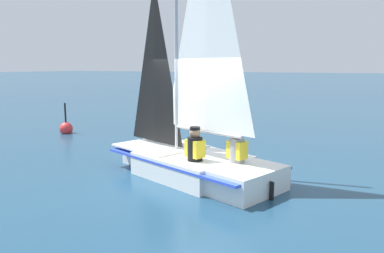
% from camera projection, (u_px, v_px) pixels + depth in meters
% --- Properties ---
extents(ground_plane, '(260.00, 260.00, 0.00)m').
position_uv_depth(ground_plane, '(192.00, 176.00, 8.07)').
color(ground_plane, navy).
extents(sailboat_main, '(4.20, 2.85, 5.96)m').
position_uv_depth(sailboat_main, '(193.00, 141.00, 7.94)').
color(sailboat_main, white).
rests_on(sailboat_main, ground_plane).
extents(sailor_helm, '(0.41, 0.38, 1.16)m').
position_uv_depth(sailor_helm, '(195.00, 153.00, 7.43)').
color(sailor_helm, black).
rests_on(sailor_helm, ground_plane).
extents(sailor_crew, '(0.41, 0.38, 1.16)m').
position_uv_depth(sailor_crew, '(237.00, 155.00, 7.33)').
color(sailor_crew, black).
rests_on(sailor_crew, ground_plane).
extents(buoy_marker, '(0.46, 0.46, 1.14)m').
position_uv_depth(buoy_marker, '(66.00, 128.00, 13.18)').
color(buoy_marker, red).
rests_on(buoy_marker, ground_plane).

